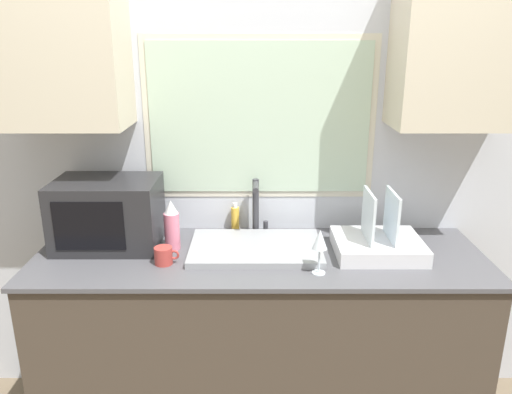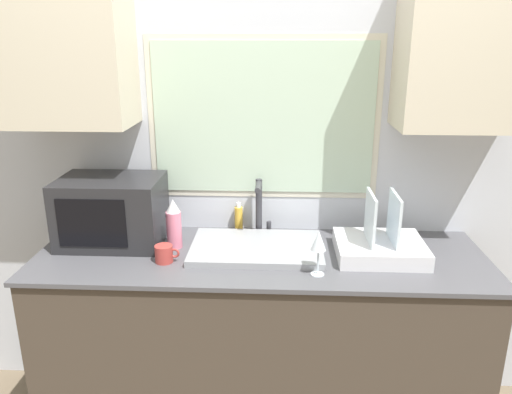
{
  "view_description": "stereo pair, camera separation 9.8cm",
  "coord_description": "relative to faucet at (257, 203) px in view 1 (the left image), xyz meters",
  "views": [
    {
      "loc": [
        -0.02,
        -1.75,
        1.86
      ],
      "look_at": [
        -0.02,
        0.28,
        1.2
      ],
      "focal_mm": 35.0,
      "sensor_mm": 36.0,
      "label": 1
    },
    {
      "loc": [
        0.08,
        -1.75,
        1.86
      ],
      "look_at": [
        -0.02,
        0.28,
        1.2
      ],
      "focal_mm": 35.0,
      "sensor_mm": 36.0,
      "label": 2
    }
  ],
  "objects": [
    {
      "name": "soap_bottle",
      "position": [
        -0.11,
        0.04,
        -0.09
      ],
      "size": [
        0.04,
        0.04,
        0.15
      ],
      "color": "gold",
      "rests_on": "countertop"
    },
    {
      "name": "sink_basin",
      "position": [
        -0.0,
        -0.21,
        -0.14
      ],
      "size": [
        0.6,
        0.39,
        0.03
      ],
      "color": "gray",
      "rests_on": "countertop"
    },
    {
      "name": "spray_bottle",
      "position": [
        -0.39,
        -0.18,
        -0.05
      ],
      "size": [
        0.07,
        0.07,
        0.23
      ],
      "color": "#D8728C",
      "rests_on": "countertop"
    },
    {
      "name": "mug_near_sink",
      "position": [
        -0.4,
        -0.34,
        -0.12
      ],
      "size": [
        0.11,
        0.08,
        0.08
      ],
      "color": "#A53833",
      "rests_on": "countertop"
    },
    {
      "name": "faucet",
      "position": [
        0.0,
        0.0,
        0.0
      ],
      "size": [
        0.08,
        0.15,
        0.28
      ],
      "color": "#333338",
      "rests_on": "countertop"
    },
    {
      "name": "microwave",
      "position": [
        -0.69,
        -0.14,
        -0.0
      ],
      "size": [
        0.47,
        0.33,
        0.32
      ],
      "color": "#232326",
      "rests_on": "countertop"
    },
    {
      "name": "wine_glass",
      "position": [
        0.26,
        -0.43,
        -0.02
      ],
      "size": [
        0.06,
        0.06,
        0.19
      ],
      "color": "silver",
      "rests_on": "countertop"
    },
    {
      "name": "countertop",
      "position": [
        0.01,
        -0.24,
        -0.62
      ],
      "size": [
        2.02,
        0.66,
        0.92
      ],
      "color": "#42382D",
      "rests_on": "ground_plane"
    },
    {
      "name": "dish_rack",
      "position": [
        0.55,
        -0.23,
        -0.11
      ],
      "size": [
        0.39,
        0.33,
        0.29
      ],
      "color": "silver",
      "rests_on": "countertop"
    },
    {
      "name": "wall_back",
      "position": [
        0.01,
        0.07,
        0.33
      ],
      "size": [
        6.0,
        0.38,
        2.6
      ],
      "color": "silver",
      "rests_on": "ground_plane"
    }
  ]
}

